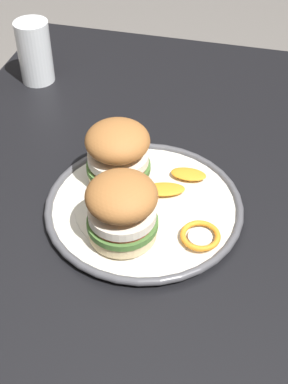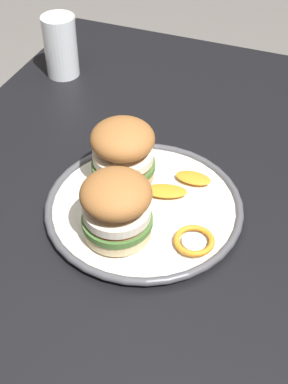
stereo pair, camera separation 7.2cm
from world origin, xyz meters
TOP-DOWN VIEW (x-y plane):
  - dining_table at (0.00, 0.00)m, footprint 1.12×0.83m
  - dinner_plate at (-0.01, 0.01)m, footprint 0.30×0.30m
  - sandwich_half_left at (-0.08, 0.03)m, footprint 0.13×0.13m
  - sandwich_half_right at (0.03, 0.07)m, footprint 0.12×0.12m
  - orange_peel_curled at (-0.06, -0.08)m, footprint 0.08×0.08m
  - orange_peel_strip_long at (0.02, -0.01)m, footprint 0.05×0.07m
  - orange_peel_strip_short at (0.06, -0.04)m, footprint 0.03×0.06m
  - drinking_glass at (0.31, 0.32)m, footprint 0.07×0.07m

SIDE VIEW (x-z plane):
  - dining_table at x=0.00m, z-range 0.26..1.03m
  - dinner_plate at x=-0.01m, z-range 0.77..0.79m
  - orange_peel_curled at x=-0.06m, z-range 0.79..0.79m
  - orange_peel_strip_long at x=0.02m, z-range 0.79..0.80m
  - orange_peel_strip_short at x=0.06m, z-range 0.79..0.80m
  - drinking_glass at x=0.31m, z-range 0.76..0.89m
  - sandwich_half_left at x=-0.08m, z-range 0.79..0.89m
  - sandwich_half_right at x=0.03m, z-range 0.79..0.89m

